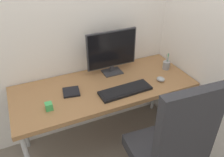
{
  "coord_description": "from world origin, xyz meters",
  "views": [
    {
      "loc": [
        -0.66,
        -1.64,
        1.92
      ],
      "look_at": [
        0.05,
        -0.07,
        0.83
      ],
      "focal_mm": 37.06,
      "sensor_mm": 36.0,
      "label": 1
    }
  ],
  "objects_px": {
    "monitor": "(112,51)",
    "desk_clamp_accessory": "(49,106)",
    "mouse": "(161,79)",
    "keyboard": "(125,90)",
    "pen_holder": "(166,65)",
    "notebook": "(71,92)",
    "office_chair": "(171,147)"
  },
  "relations": [
    {
      "from": "monitor",
      "to": "pen_holder",
      "type": "xyz_separation_m",
      "value": [
        0.54,
        -0.17,
        -0.19
      ]
    },
    {
      "from": "monitor",
      "to": "desk_clamp_accessory",
      "type": "xyz_separation_m",
      "value": [
        -0.69,
        -0.33,
        -0.2
      ]
    },
    {
      "from": "mouse",
      "to": "office_chair",
      "type": "bearing_deg",
      "value": -132.34
    },
    {
      "from": "office_chair",
      "to": "monitor",
      "type": "bearing_deg",
      "value": 93.16
    },
    {
      "from": "keyboard",
      "to": "pen_holder",
      "type": "distance_m",
      "value": 0.6
    },
    {
      "from": "monitor",
      "to": "notebook",
      "type": "relative_size",
      "value": 3.48
    },
    {
      "from": "mouse",
      "to": "pen_holder",
      "type": "xyz_separation_m",
      "value": [
        0.18,
        0.17,
        0.02
      ]
    },
    {
      "from": "monitor",
      "to": "keyboard",
      "type": "height_order",
      "value": "monitor"
    },
    {
      "from": "pen_holder",
      "to": "notebook",
      "type": "xyz_separation_m",
      "value": [
        -1.01,
        -0.01,
        -0.03
      ]
    },
    {
      "from": "office_chair",
      "to": "mouse",
      "type": "relative_size",
      "value": 14.61
    },
    {
      "from": "pen_holder",
      "to": "keyboard",
      "type": "bearing_deg",
      "value": -161.44
    },
    {
      "from": "mouse",
      "to": "pen_holder",
      "type": "height_order",
      "value": "pen_holder"
    },
    {
      "from": "office_chair",
      "to": "mouse",
      "type": "xyz_separation_m",
      "value": [
        0.3,
        0.6,
        0.16
      ]
    },
    {
      "from": "monitor",
      "to": "mouse",
      "type": "height_order",
      "value": "monitor"
    },
    {
      "from": "pen_holder",
      "to": "desk_clamp_accessory",
      "type": "xyz_separation_m",
      "value": [
        -1.23,
        -0.16,
        -0.01
      ]
    },
    {
      "from": "mouse",
      "to": "notebook",
      "type": "xyz_separation_m",
      "value": [
        -0.82,
        0.16,
        -0.01
      ]
    },
    {
      "from": "pen_holder",
      "to": "desk_clamp_accessory",
      "type": "height_order",
      "value": "pen_holder"
    },
    {
      "from": "mouse",
      "to": "desk_clamp_accessory",
      "type": "height_order",
      "value": "desk_clamp_accessory"
    },
    {
      "from": "office_chair",
      "to": "notebook",
      "type": "distance_m",
      "value": 0.93
    },
    {
      "from": "notebook",
      "to": "mouse",
      "type": "bearing_deg",
      "value": -1.28
    },
    {
      "from": "monitor",
      "to": "pen_holder",
      "type": "height_order",
      "value": "monitor"
    },
    {
      "from": "keyboard",
      "to": "pen_holder",
      "type": "height_order",
      "value": "pen_holder"
    },
    {
      "from": "mouse",
      "to": "monitor",
      "type": "bearing_deg",
      "value": 120.43
    },
    {
      "from": "monitor",
      "to": "pen_holder",
      "type": "relative_size",
      "value": 2.9
    },
    {
      "from": "mouse",
      "to": "keyboard",
      "type": "bearing_deg",
      "value": 167.13
    },
    {
      "from": "mouse",
      "to": "pen_holder",
      "type": "distance_m",
      "value": 0.25
    },
    {
      "from": "office_chair",
      "to": "keyboard",
      "type": "xyz_separation_m",
      "value": [
        -0.08,
        0.58,
        0.15
      ]
    },
    {
      "from": "notebook",
      "to": "monitor",
      "type": "bearing_deg",
      "value": 30.7
    },
    {
      "from": "office_chair",
      "to": "mouse",
      "type": "bearing_deg",
      "value": 63.33
    },
    {
      "from": "keyboard",
      "to": "office_chair",
      "type": "bearing_deg",
      "value": -81.96
    },
    {
      "from": "monitor",
      "to": "notebook",
      "type": "bearing_deg",
      "value": -158.92
    },
    {
      "from": "mouse",
      "to": "desk_clamp_accessory",
      "type": "relative_size",
      "value": 1.31
    }
  ]
}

